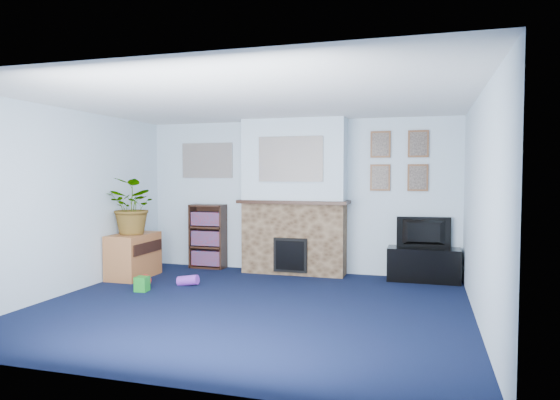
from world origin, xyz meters
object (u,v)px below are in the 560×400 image
(sideboard, at_px, (134,254))
(television, at_px, (424,233))
(tv_stand, at_px, (424,266))
(bookshelf, at_px, (208,238))

(sideboard, bearing_deg, television, 13.03)
(television, height_order, sideboard, television)
(tv_stand, height_order, bookshelf, bookshelf)
(tv_stand, height_order, television, television)
(tv_stand, height_order, sideboard, sideboard)
(television, bearing_deg, sideboard, 7.70)
(television, height_order, bookshelf, bookshelf)
(tv_stand, xyz_separation_m, television, (0.00, 0.02, 0.48))
(television, xyz_separation_m, bookshelf, (-3.44, 0.06, -0.20))
(television, relative_size, sideboard, 0.91)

